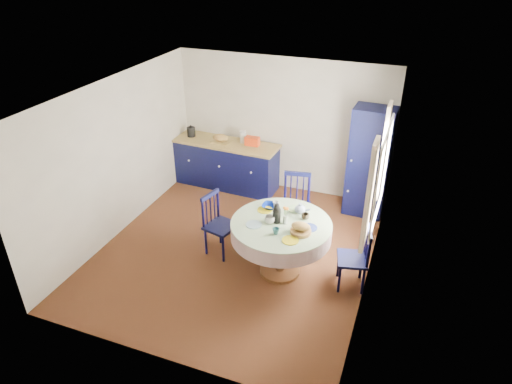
# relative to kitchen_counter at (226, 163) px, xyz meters

# --- Properties ---
(floor) EXTENTS (4.50, 4.50, 0.00)m
(floor) POSITION_rel_kitchen_counter_xyz_m (1.00, -1.90, -0.47)
(floor) COLOR black
(floor) RESTS_ON ground
(ceiling) EXTENTS (4.50, 4.50, 0.00)m
(ceiling) POSITION_rel_kitchen_counter_xyz_m (1.00, -1.90, 2.03)
(ceiling) COLOR white
(ceiling) RESTS_ON wall_back
(wall_back) EXTENTS (4.00, 0.02, 2.50)m
(wall_back) POSITION_rel_kitchen_counter_xyz_m (1.00, 0.35, 0.78)
(wall_back) COLOR white
(wall_back) RESTS_ON floor
(wall_left) EXTENTS (0.02, 4.50, 2.50)m
(wall_left) POSITION_rel_kitchen_counter_xyz_m (-1.00, -1.90, 0.78)
(wall_left) COLOR white
(wall_left) RESTS_ON floor
(wall_right) EXTENTS (0.02, 4.50, 2.50)m
(wall_right) POSITION_rel_kitchen_counter_xyz_m (3.00, -1.90, 0.78)
(wall_right) COLOR white
(wall_right) RESTS_ON floor
(window) EXTENTS (0.10, 1.74, 1.45)m
(window) POSITION_rel_kitchen_counter_xyz_m (2.95, -1.60, 1.06)
(window) COLOR white
(window) RESTS_ON wall_right
(kitchen_counter) EXTENTS (2.06, 0.72, 1.15)m
(kitchen_counter) POSITION_rel_kitchen_counter_xyz_m (0.00, 0.00, 0.00)
(kitchen_counter) COLOR black
(kitchen_counter) RESTS_ON floor
(pantry_cabinet) EXTENTS (0.69, 0.51, 1.91)m
(pantry_cabinet) POSITION_rel_kitchen_counter_xyz_m (2.66, -0.05, 0.49)
(pantry_cabinet) COLOR black
(pantry_cabinet) RESTS_ON floor
(dining_table) EXTENTS (1.39, 1.39, 1.13)m
(dining_table) POSITION_rel_kitchen_counter_xyz_m (1.81, -2.18, 0.25)
(dining_table) COLOR brown
(dining_table) RESTS_ON floor
(chair_left) EXTENTS (0.51, 0.52, 0.98)m
(chair_left) POSITION_rel_kitchen_counter_xyz_m (0.77, -2.02, 0.03)
(chair_left) COLOR black
(chair_left) RESTS_ON floor
(chair_far) EXTENTS (0.54, 0.52, 1.04)m
(chair_far) POSITION_rel_kitchen_counter_xyz_m (1.71, -1.14, 0.06)
(chair_far) COLOR black
(chair_far) RESTS_ON floor
(chair_right) EXTENTS (0.48, 0.50, 0.93)m
(chair_right) POSITION_rel_kitchen_counter_xyz_m (2.84, -2.10, 0.00)
(chair_right) COLOR black
(chair_right) RESTS_ON floor
(mug_a) EXTENTS (0.14, 0.14, 0.11)m
(mug_a) POSITION_rel_kitchen_counter_xyz_m (1.65, -2.24, 0.43)
(mug_a) COLOR silver
(mug_a) RESTS_ON dining_table
(mug_b) EXTENTS (0.09, 0.09, 0.09)m
(mug_b) POSITION_rel_kitchen_counter_xyz_m (1.81, -2.46, 0.42)
(mug_b) COLOR #347074
(mug_b) RESTS_ON dining_table
(mug_c) EXTENTS (0.11, 0.11, 0.09)m
(mug_c) POSITION_rel_kitchen_counter_xyz_m (2.08, -1.97, 0.42)
(mug_c) COLOR black
(mug_c) RESTS_ON dining_table
(mug_d) EXTENTS (0.09, 0.09, 0.08)m
(mug_d) POSITION_rel_kitchen_counter_xyz_m (1.59, -1.80, 0.42)
(mug_d) COLOR silver
(mug_d) RESTS_ON dining_table
(cobalt_bowl) EXTENTS (0.23, 0.23, 0.06)m
(cobalt_bowl) POSITION_rel_kitchen_counter_xyz_m (1.53, -1.86, 0.41)
(cobalt_bowl) COLOR navy
(cobalt_bowl) RESTS_ON dining_table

